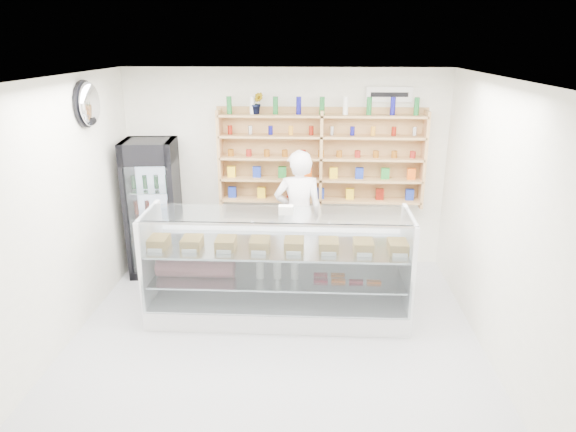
{
  "coord_description": "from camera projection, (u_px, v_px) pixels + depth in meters",
  "views": [
    {
      "loc": [
        0.4,
        -4.62,
        3.14
      ],
      "look_at": [
        0.12,
        0.9,
        1.24
      ],
      "focal_mm": 32.0,
      "sensor_mm": 36.0,
      "label": 1
    }
  ],
  "objects": [
    {
      "name": "room",
      "position": [
        271.0,
        230.0,
        4.95
      ],
      "size": [
        5.0,
        5.0,
        5.0
      ],
      "color": "#A5A4A9",
      "rests_on": "ground"
    },
    {
      "name": "wall_sign",
      "position": [
        389.0,
        94.0,
        6.88
      ],
      "size": [
        0.62,
        0.03,
        0.2
      ],
      "primitive_type": "cube",
      "color": "white",
      "rests_on": "back_wall"
    },
    {
      "name": "drinks_cooler",
      "position": [
        154.0,
        208.0,
        7.07
      ],
      "size": [
        0.74,
        0.72,
        1.89
      ],
      "rotation": [
        0.0,
        0.0,
        0.1
      ],
      "color": "black",
      "rests_on": "floor"
    },
    {
      "name": "security_mirror",
      "position": [
        89.0,
        104.0,
        5.85
      ],
      "size": [
        0.15,
        0.5,
        0.5
      ],
      "primitive_type": "ellipsoid",
      "color": "silver",
      "rests_on": "left_wall"
    },
    {
      "name": "shop_worker",
      "position": [
        299.0,
        216.0,
        6.92
      ],
      "size": [
        0.68,
        0.47,
        1.8
      ],
      "primitive_type": "imported",
      "rotation": [
        0.0,
        0.0,
        3.2
      ],
      "color": "white",
      "rests_on": "floor"
    },
    {
      "name": "potted_plant",
      "position": [
        257.0,
        103.0,
        6.87
      ],
      "size": [
        0.17,
        0.14,
        0.29
      ],
      "primitive_type": "imported",
      "rotation": [
        0.0,
        0.0,
        0.07
      ],
      "color": "#1E6626",
      "rests_on": "wall_shelving"
    },
    {
      "name": "display_counter",
      "position": [
        278.0,
        288.0,
        6.07
      ],
      "size": [
        3.01,
        0.9,
        1.31
      ],
      "color": "white",
      "rests_on": "floor"
    },
    {
      "name": "wall_shelving",
      "position": [
        321.0,
        158.0,
        7.07
      ],
      "size": [
        2.84,
        0.28,
        1.33
      ],
      "color": "tan",
      "rests_on": "back_wall"
    }
  ]
}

